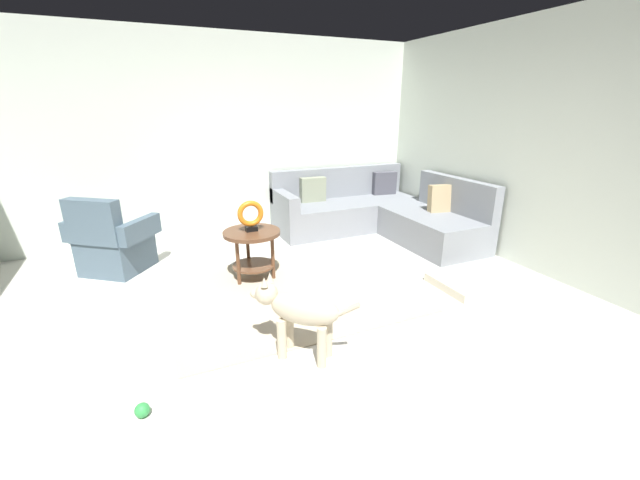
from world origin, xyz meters
name	(u,v)px	position (x,y,z in m)	size (l,w,h in m)	color
ground_plane	(300,335)	(0.00, 0.00, -0.05)	(6.00, 6.00, 0.10)	silver
wall_back	(221,139)	(0.00, 2.94, 1.35)	(6.00, 0.12, 2.70)	silver
wall_right	(567,151)	(2.94, 0.00, 1.35)	(0.12, 6.00, 2.70)	silver
area_rug	(289,292)	(0.15, 0.70, 0.01)	(2.30, 1.90, 0.01)	#BCAD93
sectional_couch	(377,214)	(1.99, 2.01, 0.29)	(2.20, 2.25, 0.88)	gray
armchair	(112,244)	(-1.45, 2.00, 0.32)	(1.00, 0.96, 0.88)	#4C6070
side_table	(252,242)	(-0.08, 1.19, 0.42)	(0.60, 0.60, 0.54)	brown
torus_sculpture	(251,215)	(-0.08, 1.19, 0.71)	(0.28, 0.08, 0.33)	black
dog_bed_mat	(473,281)	(1.98, 0.08, 0.04)	(0.80, 0.60, 0.09)	beige
dog	(299,311)	(-0.13, -0.33, 0.38)	(0.65, 0.62, 0.63)	beige
dog_toy_ball	(142,410)	(-1.23, -0.51, 0.05)	(0.09, 0.09, 0.09)	green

